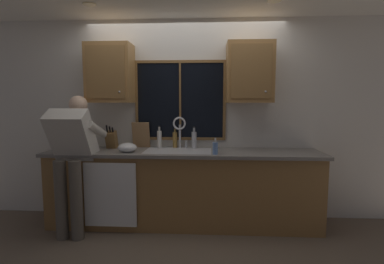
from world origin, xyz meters
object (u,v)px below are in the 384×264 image
(cutting_board, at_px, (141,135))
(bottle_tall_clear, at_px, (175,139))
(person_standing, at_px, (72,150))
(soap_dispenser, at_px, (215,148))
(bottle_green_glass, at_px, (194,140))
(mixing_bowl, at_px, (127,148))
(knife_block, at_px, (112,140))
(bottle_amber_small, at_px, (159,139))

(cutting_board, distance_m, bottle_tall_clear, 0.44)
(person_standing, relative_size, soap_dispenser, 8.38)
(bottle_green_glass, bearing_deg, mixing_bowl, -159.46)
(soap_dispenser, bearing_deg, person_standing, -175.60)
(soap_dispenser, bearing_deg, cutting_board, 156.10)
(person_standing, xyz_separation_m, mixing_bowl, (0.57, 0.22, 0.00))
(knife_block, relative_size, mixing_bowl, 1.44)
(person_standing, height_order, cutting_board, person_standing)
(mixing_bowl, height_order, bottle_green_glass, bottle_green_glass)
(person_standing, xyz_separation_m, bottle_green_glass, (1.34, 0.51, 0.06))
(cutting_board, xyz_separation_m, bottle_green_glass, (0.69, -0.03, -0.05))
(bottle_amber_small, bearing_deg, bottle_tall_clear, 3.68)
(cutting_board, xyz_separation_m, bottle_tall_clear, (0.44, 0.02, -0.06))
(cutting_board, bearing_deg, person_standing, -140.34)
(bottle_green_glass, distance_m, bottle_amber_small, 0.45)
(soap_dispenser, bearing_deg, bottle_green_glass, 123.91)
(bottle_tall_clear, bearing_deg, soap_dispenser, -40.62)
(mixing_bowl, distance_m, bottle_amber_small, 0.47)
(person_standing, bearing_deg, bottle_green_glass, 20.78)
(knife_block, height_order, soap_dispenser, knife_block)
(person_standing, distance_m, bottle_tall_clear, 1.23)
(mixing_bowl, distance_m, soap_dispenser, 1.04)
(person_standing, xyz_separation_m, bottle_tall_clear, (1.09, 0.56, 0.06))
(bottle_green_glass, bearing_deg, bottle_amber_small, 175.33)
(bottle_green_glass, bearing_deg, soap_dispenser, -56.09)
(knife_block, xyz_separation_m, bottle_green_glass, (1.05, 0.05, 0.00))
(soap_dispenser, xyz_separation_m, bottle_amber_small, (-0.71, 0.42, 0.05))
(knife_block, distance_m, bottle_tall_clear, 0.81)
(person_standing, distance_m, mixing_bowl, 0.61)
(soap_dispenser, distance_m, bottle_amber_small, 0.83)
(cutting_board, distance_m, soap_dispenser, 1.04)
(bottle_tall_clear, bearing_deg, bottle_amber_small, -176.32)
(cutting_board, bearing_deg, bottle_amber_small, 0.75)
(soap_dispenser, relative_size, bottle_amber_small, 0.67)
(cutting_board, height_order, soap_dispenser, cutting_board)
(mixing_bowl, bearing_deg, bottle_tall_clear, 32.82)
(person_standing, bearing_deg, soap_dispenser, 4.40)
(knife_block, relative_size, cutting_board, 0.96)
(person_standing, xyz_separation_m, bottle_amber_small, (0.89, 0.55, 0.07))
(knife_block, bearing_deg, bottle_amber_small, 7.79)
(person_standing, relative_size, bottle_tall_clear, 6.08)
(cutting_board, distance_m, mixing_bowl, 0.36)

